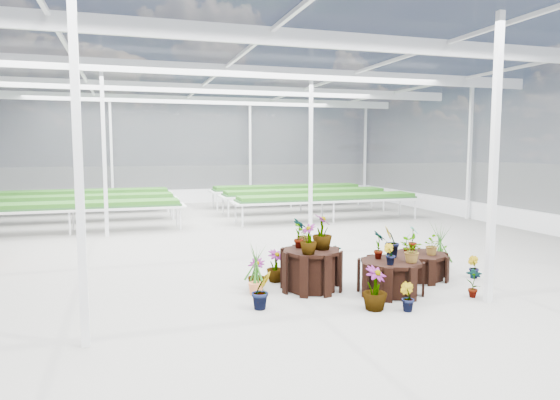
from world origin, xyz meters
name	(u,v)px	position (x,y,z in m)	size (l,w,h in m)	color
ground_plane	(246,260)	(0.00, 0.00, 0.00)	(24.00, 24.00, 0.00)	gray
greenhouse_shell	(246,157)	(0.00, 0.00, 2.25)	(18.00, 24.00, 4.50)	white
steel_frame	(246,157)	(0.00, 0.00, 2.25)	(18.00, 24.00, 4.50)	silver
nursery_benches	(199,205)	(0.00, 7.20, 0.42)	(16.00, 7.00, 0.84)	silver
plinth_tall	(311,270)	(0.55, -2.52, 0.35)	(1.04, 1.04, 0.71)	black
plinth_mid	(390,277)	(1.75, -3.12, 0.28)	(1.07, 1.07, 0.56)	black
plinth_low	(419,266)	(2.75, -2.42, 0.24)	(1.06, 1.06, 0.48)	black
nursery_plants	(360,257)	(1.46, -2.54, 0.53)	(4.62, 2.95, 1.31)	#225517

